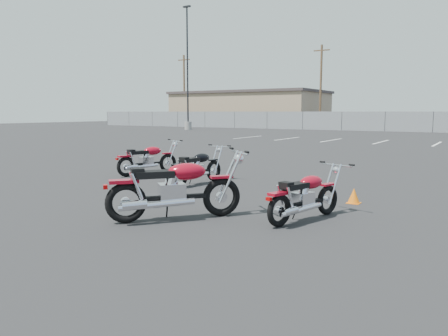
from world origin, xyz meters
The scene contains 12 objects.
ground centered at (0.00, 0.00, 0.00)m, with size 120.00×120.00×0.00m, color black.
motorcycle_front_red centered at (-3.54, 2.48, 0.44)m, with size 1.02×1.94×0.96m.
motorcycle_second_black centered at (-1.39, 1.90, 0.42)m, with size 0.73×1.88×0.92m.
motorcycle_third_red centered at (0.39, -1.23, 0.52)m, with size 1.85×2.06×1.15m.
motorcycle_rear_red centered at (2.23, -0.14, 0.41)m, with size 0.90×1.81×0.89m.
training_cone_near centered at (2.53, 1.66, 0.15)m, with size 0.25×0.25×0.30m.
light_pole_west centered at (-21.46, 28.35, 3.24)m, with size 0.80×0.70×11.93m.
chainlink_fence centered at (0.00, 35.00, 0.90)m, with size 80.06×0.06×1.80m.
tan_building_west centered at (-22.00, 42.00, 2.16)m, with size 18.40×10.40×4.30m.
utility_pole_a centered at (-30.00, 39.00, 4.69)m, with size 1.80×0.24×9.00m.
utility_pole_b centered at (-12.00, 40.00, 4.69)m, with size 1.80×0.24×9.00m.
parking_line_stripes centered at (-2.50, 20.00, 0.00)m, with size 15.12×4.00×0.01m.
Camera 1 is at (4.83, -6.77, 1.77)m, focal length 35.00 mm.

